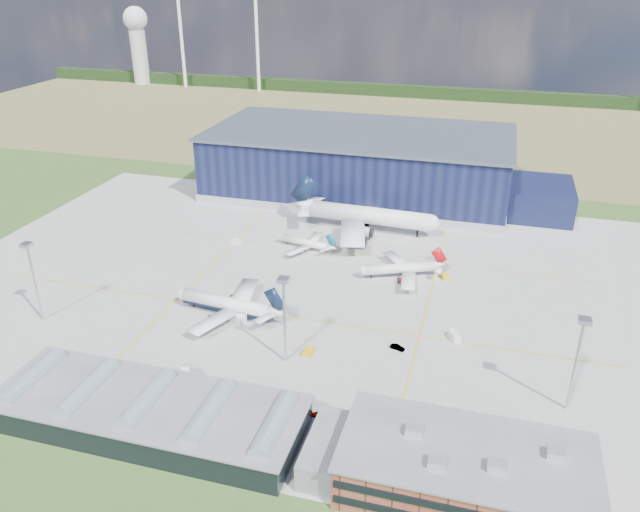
{
  "coord_description": "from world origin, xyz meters",
  "views": [
    {
      "loc": [
        53.04,
        -149.55,
        89.2
      ],
      "look_at": [
        7.32,
        9.93,
        9.83
      ],
      "focal_mm": 35.0,
      "sensor_mm": 36.0,
      "label": 1
    }
  ],
  "objects_px": {
    "hangar": "(366,166)",
    "gse_tug_c": "(445,277)",
    "airliner_navy": "(226,297)",
    "airliner_widebody": "(369,207)",
    "ops_building": "(466,471)",
    "light_mast_east": "(579,350)",
    "gse_tug_b": "(309,352)",
    "gse_van_b": "(454,336)",
    "airstair": "(187,376)",
    "airliner_regional": "(305,239)",
    "gse_van_a": "(236,317)",
    "gse_cart_b": "(236,241)",
    "light_mast_center": "(284,306)",
    "light_mast_west": "(32,269)",
    "airliner_red": "(400,264)",
    "car_a": "(319,414)",
    "car_b": "(397,347)"
  },
  "relations": [
    {
      "from": "light_mast_east",
      "to": "airliner_navy",
      "type": "bearing_deg",
      "value": 169.4
    },
    {
      "from": "light_mast_west",
      "to": "light_mast_center",
      "type": "height_order",
      "value": "same"
    },
    {
      "from": "airliner_navy",
      "to": "ops_building",
      "type": "bearing_deg",
      "value": 151.73
    },
    {
      "from": "gse_tug_b",
      "to": "gse_tug_c",
      "type": "distance_m",
      "value": 58.06
    },
    {
      "from": "airliner_regional",
      "to": "car_a",
      "type": "relative_size",
      "value": 7.02
    },
    {
      "from": "hangar",
      "to": "gse_tug_c",
      "type": "relative_size",
      "value": 47.19
    },
    {
      "from": "light_mast_west",
      "to": "airliner_navy",
      "type": "height_order",
      "value": "light_mast_west"
    },
    {
      "from": "airliner_navy",
      "to": "airliner_widebody",
      "type": "bearing_deg",
      "value": -104.25
    },
    {
      "from": "gse_tug_c",
      "to": "car_b",
      "type": "xyz_separation_m",
      "value": [
        -7.63,
        -42.41,
        -0.05
      ]
    },
    {
      "from": "light_mast_center",
      "to": "light_mast_east",
      "type": "xyz_separation_m",
      "value": [
        65.0,
        0.0,
        0.0
      ]
    },
    {
      "from": "gse_tug_b",
      "to": "airliner_red",
      "type": "bearing_deg",
      "value": 76.89
    },
    {
      "from": "airliner_navy",
      "to": "airliner_red",
      "type": "xyz_separation_m",
      "value": [
        42.11,
        35.57,
        -1.0
      ]
    },
    {
      "from": "airliner_regional",
      "to": "gse_cart_b",
      "type": "bearing_deg",
      "value": 18.17
    },
    {
      "from": "airliner_navy",
      "to": "airstair",
      "type": "xyz_separation_m",
      "value": [
        3.5,
        -30.85,
        -3.88
      ]
    },
    {
      "from": "gse_cart_b",
      "to": "ops_building",
      "type": "bearing_deg",
      "value": -120.27
    },
    {
      "from": "airliner_widebody",
      "to": "airliner_regional",
      "type": "xyz_separation_m",
      "value": [
        -17.57,
        -21.18,
        -5.53
      ]
    },
    {
      "from": "gse_cart_b",
      "to": "airstair",
      "type": "relative_size",
      "value": 0.62
    },
    {
      "from": "airliner_red",
      "to": "gse_van_b",
      "type": "height_order",
      "value": "airliner_red"
    },
    {
      "from": "light_mast_west",
      "to": "airliner_widebody",
      "type": "relative_size",
      "value": 0.41
    },
    {
      "from": "airliner_navy",
      "to": "gse_tug_c",
      "type": "xyz_separation_m",
      "value": [
        55.92,
        38.42,
        -4.91
      ]
    },
    {
      "from": "airliner_navy",
      "to": "airliner_widebody",
      "type": "xyz_separation_m",
      "value": [
        25.49,
        68.57,
        3.64
      ]
    },
    {
      "from": "gse_tug_b",
      "to": "gse_van_b",
      "type": "bearing_deg",
      "value": 30.31
    },
    {
      "from": "hangar",
      "to": "car_b",
      "type": "distance_m",
      "value": 117.54
    },
    {
      "from": "gse_tug_b",
      "to": "gse_van_b",
      "type": "relative_size",
      "value": 0.79
    },
    {
      "from": "light_mast_center",
      "to": "gse_tug_b",
      "type": "xyz_separation_m",
      "value": [
        4.6,
        4.29,
        -14.71
      ]
    },
    {
      "from": "gse_cart_b",
      "to": "airstair",
      "type": "distance_m",
      "value": 78.5
    },
    {
      "from": "light_mast_center",
      "to": "gse_tug_c",
      "type": "bearing_deg",
      "value": 58.85
    },
    {
      "from": "ops_building",
      "to": "light_mast_center",
      "type": "distance_m",
      "value": 55.13
    },
    {
      "from": "ops_building",
      "to": "light_mast_west",
      "type": "distance_m",
      "value": 119.33
    },
    {
      "from": "gse_cart_b",
      "to": "airliner_regional",
      "type": "bearing_deg",
      "value": -67.45
    },
    {
      "from": "gse_van_b",
      "to": "gse_cart_b",
      "type": "height_order",
      "value": "gse_van_b"
    },
    {
      "from": "airliner_widebody",
      "to": "airliner_regional",
      "type": "bearing_deg",
      "value": -126.86
    },
    {
      "from": "airstair",
      "to": "gse_tug_c",
      "type": "bearing_deg",
      "value": 30.96
    },
    {
      "from": "airliner_navy",
      "to": "light_mast_east",
      "type": "bearing_deg",
      "value": 175.55
    },
    {
      "from": "gse_van_b",
      "to": "gse_tug_c",
      "type": "xyz_separation_m",
      "value": [
        -5.77,
        33.63,
        -0.3
      ]
    },
    {
      "from": "light_mast_west",
      "to": "airliner_red",
      "type": "relative_size",
      "value": 0.82
    },
    {
      "from": "car_a",
      "to": "car_b",
      "type": "distance_m",
      "value": 32.14
    },
    {
      "from": "airliner_red",
      "to": "gse_tug_b",
      "type": "height_order",
      "value": "airliner_red"
    },
    {
      "from": "ops_building",
      "to": "gse_van_a",
      "type": "bearing_deg",
      "value": 145.45
    },
    {
      "from": "ops_building",
      "to": "light_mast_east",
      "type": "xyz_separation_m",
      "value": [
        19.99,
        30.0,
        10.64
      ]
    },
    {
      "from": "gse_tug_b",
      "to": "gse_tug_c",
      "type": "bearing_deg",
      "value": 64.6
    },
    {
      "from": "airliner_widebody",
      "to": "gse_van_a",
      "type": "distance_m",
      "value": 74.64
    },
    {
      "from": "hangar",
      "to": "gse_tug_c",
      "type": "bearing_deg",
      "value": -60.03
    },
    {
      "from": "light_mast_center",
      "to": "light_mast_east",
      "type": "bearing_deg",
      "value": 0.0
    },
    {
      "from": "light_mast_west",
      "to": "gse_van_a",
      "type": "height_order",
      "value": "light_mast_west"
    },
    {
      "from": "airliner_widebody",
      "to": "car_a",
      "type": "bearing_deg",
      "value": -81.09
    },
    {
      "from": "ops_building",
      "to": "light_mast_center",
      "type": "height_order",
      "value": "light_mast_center"
    },
    {
      "from": "airstair",
      "to": "light_mast_center",
      "type": "bearing_deg",
      "value": 14.89
    },
    {
      "from": "gse_van_b",
      "to": "car_b",
      "type": "distance_m",
      "value": 16.02
    },
    {
      "from": "hangar",
      "to": "light_mast_east",
      "type": "relative_size",
      "value": 6.3
    }
  ]
}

